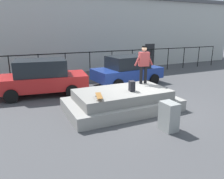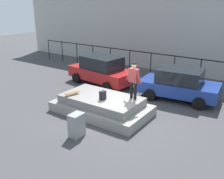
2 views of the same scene
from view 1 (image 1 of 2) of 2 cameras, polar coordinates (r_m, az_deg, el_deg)
ground_plane at (r=9.74m, az=7.84°, el=-4.37°), size 60.00×60.00×0.00m
concrete_ledge at (r=9.17m, az=2.64°, el=-2.97°), size 4.65×2.58×0.85m
skateboarder at (r=10.03m, az=8.32°, el=7.10°), size 0.92×0.32×1.71m
skateboard at (r=7.93m, az=-3.43°, el=-1.66°), size 0.41×0.81×0.12m
backpack at (r=8.87m, az=5.21°, el=0.91°), size 0.25×0.31×0.42m
car_red_sedan_near at (r=11.70m, az=-17.92°, el=3.06°), size 4.71×2.64×1.82m
car_blue_sedan_mid at (r=13.49m, az=4.05°, el=5.18°), size 4.37×2.53×1.71m
utility_box at (r=7.56m, az=14.65°, el=-6.81°), size 0.45×0.60×0.98m
fence_row at (r=15.45m, az=-5.84°, el=7.73°), size 24.06×0.06×1.78m
warehouse_building at (r=20.71m, az=-11.36°, el=14.46°), size 32.82×7.48×5.96m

